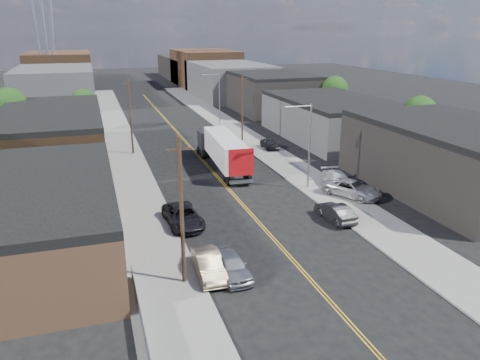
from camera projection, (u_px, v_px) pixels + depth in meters
ground at (174, 129)px, 78.85m from camera, size 260.00×260.00×0.00m
centerline at (193, 150)px, 65.27m from camera, size 0.32×120.00×0.01m
sidewalk_left at (123, 155)px, 62.49m from camera, size 5.00×140.00×0.15m
sidewalk_right at (257, 144)px, 68.00m from camera, size 5.00×140.00×0.15m
warehouse_tan at (32, 217)px, 34.74m from camera, size 12.00×22.00×5.60m
warehouse_brown at (52, 137)px, 58.12m from camera, size 12.00×26.00×6.60m
industrial_right_a at (454, 158)px, 47.91m from camera, size 14.00×22.00×7.10m
industrial_right_b at (332, 118)px, 71.61m from camera, size 14.00×24.00×6.10m
industrial_right_c at (270, 92)px, 94.92m from camera, size 14.00×22.00×7.60m
skyline_left_a at (56, 86)px, 103.51m from camera, size 16.00×30.00×8.00m
skyline_right_a at (229, 80)px, 115.10m from camera, size 16.00×30.00×8.00m
skyline_left_b at (60, 72)px, 125.83m from camera, size 16.00×26.00×10.00m
skyline_right_b at (205, 68)px, 137.43m from camera, size 16.00×26.00×10.00m
skyline_left_c at (64, 71)px, 144.41m from camera, size 16.00×40.00×7.00m
skyline_right_c at (191, 68)px, 156.00m from camera, size 16.00×40.00×7.00m
streetlight_near at (306, 140)px, 47.71m from camera, size 3.39×0.25×9.00m
streetlight_far at (217, 95)px, 79.40m from camera, size 3.39×0.25×9.00m
utility_pole_left_near at (182, 211)px, 29.61m from camera, size 1.60×0.26×10.00m
utility_pole_left_far at (131, 117)px, 61.30m from camera, size 1.60×0.26×10.00m
utility_pole_right at (242, 107)px, 68.77m from camera, size 1.60×0.26×10.00m
chainlink_fence at (146, 344)px, 24.16m from camera, size 0.05×16.00×1.22m
tree_left_mid at (10, 108)px, 65.69m from camera, size 5.10×5.04×8.37m
tree_left_far at (85, 104)px, 75.21m from camera, size 4.35×4.20×6.97m
tree_right_near at (420, 114)px, 64.32m from camera, size 4.60×4.48×7.44m
tree_right_far at (335, 91)px, 85.96m from camera, size 4.85×4.76×7.91m
semi_truck at (221, 148)px, 56.44m from camera, size 3.44×16.04×4.17m
car_left_a at (230, 265)px, 31.88m from camera, size 2.31×4.94×1.63m
car_left_b at (209, 265)px, 31.92m from camera, size 1.86×4.90×1.60m
car_left_c at (183, 216)px, 40.09m from camera, size 3.07×6.06×1.64m
car_right_oncoming at (335, 212)px, 41.16m from camera, size 1.96×4.79×1.54m
car_right_lot_a at (352, 188)px, 46.57m from camera, size 5.36×6.50×1.65m
car_right_lot_b at (338, 180)px, 49.15m from camera, size 2.97×5.77×1.60m
car_right_lot_c at (269, 144)px, 65.11m from camera, size 1.76×4.07×1.37m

